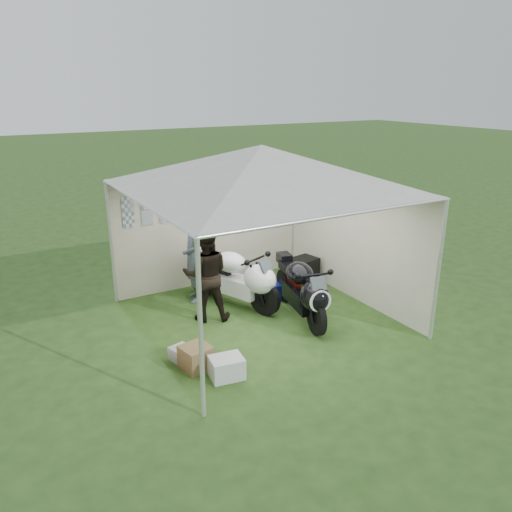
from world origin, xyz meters
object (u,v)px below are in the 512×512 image
object	(u,v)px
paddock_stand	(283,291)
crate_0	(227,368)
motorcycle_white	(238,276)
crate_1	(196,358)
motorcycle_black	(303,289)
equipment_box	(303,271)
canopy_tent	(260,172)
crate_2	(180,353)
person_dark_jacket	(206,275)
person_blue_jacket	(194,257)

from	to	relation	value
paddock_stand	crate_0	size ratio (longest dim) A/B	0.92
paddock_stand	crate_0	world-z (taller)	paddock_stand
motorcycle_white	crate_1	world-z (taller)	motorcycle_white
motorcycle_black	equipment_box	distance (m)	1.70
motorcycle_white	motorcycle_black	size ratio (longest dim) A/B	0.99
crate_0	motorcycle_black	bearing A→B (deg)	26.90
motorcycle_white	equipment_box	size ratio (longest dim) A/B	3.71
motorcycle_black	equipment_box	xyz separation A→B (m)	(0.98, 1.36, -0.29)
canopy_tent	motorcycle_black	xyz separation A→B (m)	(0.62, -0.40, -2.01)
motorcycle_black	paddock_stand	distance (m)	1.02
crate_2	person_dark_jacket	bearing A→B (deg)	48.59
person_blue_jacket	canopy_tent	bearing A→B (deg)	43.09
paddock_stand	crate_1	xyz separation A→B (m)	(-2.46, -1.49, 0.02)
equipment_box	crate_2	xyz separation A→B (m)	(-3.35, -1.59, -0.17)
paddock_stand	equipment_box	world-z (taller)	equipment_box
motorcycle_white	crate_1	xyz separation A→B (m)	(-1.54, -1.63, -0.40)
paddock_stand	equipment_box	xyz separation A→B (m)	(0.78, 0.45, 0.11)
paddock_stand	equipment_box	size ratio (longest dim) A/B	0.78
motorcycle_white	canopy_tent	bearing A→B (deg)	-103.08
motorcycle_black	crate_0	bearing A→B (deg)	-140.64
canopy_tent	equipment_box	distance (m)	2.96
motorcycle_white	person_blue_jacket	distance (m)	0.91
crate_1	person_dark_jacket	bearing A→B (deg)	59.72
person_blue_jacket	crate_0	xyz separation A→B (m)	(-0.69, -2.70, -0.71)
paddock_stand	crate_2	world-z (taller)	paddock_stand
person_blue_jacket	crate_1	world-z (taller)	person_blue_jacket
paddock_stand	crate_1	distance (m)	2.88
canopy_tent	crate_0	distance (m)	3.12
motorcycle_white	equipment_box	xyz separation A→B (m)	(1.70, 0.32, -0.31)
person_dark_jacket	crate_1	distance (m)	1.76
canopy_tent	paddock_stand	bearing A→B (deg)	32.04
motorcycle_white	person_dark_jacket	size ratio (longest dim) A/B	1.21
equipment_box	crate_0	distance (m)	3.79
motorcycle_white	equipment_box	world-z (taller)	motorcycle_white
paddock_stand	crate_1	bearing A→B (deg)	-148.77
person_blue_jacket	crate_0	world-z (taller)	person_blue_jacket
canopy_tent	equipment_box	bearing A→B (deg)	31.12
person_blue_jacket	motorcycle_black	bearing A→B (deg)	52.89
motorcycle_white	crate_0	distance (m)	2.45
canopy_tent	equipment_box	xyz separation A→B (m)	(1.60, 0.96, -2.30)
crate_2	person_blue_jacket	bearing A→B (deg)	60.68
canopy_tent	motorcycle_white	xyz separation A→B (m)	(-0.10, 0.65, -2.00)
motorcycle_white	crate_0	bearing A→B (deg)	-143.46
paddock_stand	crate_1	size ratio (longest dim) A/B	1.07
person_blue_jacket	crate_1	xyz separation A→B (m)	(-0.97, -2.27, -0.68)
paddock_stand	crate_0	distance (m)	2.90
canopy_tent	person_blue_jacket	xyz separation A→B (m)	(-0.67, 1.29, -1.72)
person_blue_jacket	equipment_box	world-z (taller)	person_blue_jacket
person_dark_jacket	equipment_box	xyz separation A→B (m)	(2.41, 0.53, -0.56)
crate_1	motorcycle_white	bearing A→B (deg)	46.51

